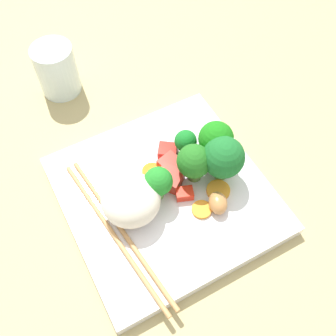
{
  "coord_description": "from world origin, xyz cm",
  "views": [
    {
      "loc": [
        -22.19,
        13.19,
        48.14
      ],
      "look_at": [
        1.9,
        -1.59,
        3.84
      ],
      "focal_mm": 42.75,
      "sensor_mm": 36.0,
      "label": 1
    }
  ],
  "objects_px": {
    "square_plate": "(165,195)",
    "drinking_glass": "(57,70)",
    "rice_mound": "(129,197)",
    "chopstick_pair": "(117,232)",
    "carrot_slice_2": "(202,209)",
    "broccoli_floret_0": "(194,163)"
  },
  "relations": [
    {
      "from": "square_plate",
      "to": "carrot_slice_2",
      "type": "bearing_deg",
      "value": -151.74
    },
    {
      "from": "square_plate",
      "to": "drinking_glass",
      "type": "distance_m",
      "value": 0.27
    },
    {
      "from": "rice_mound",
      "to": "chopstick_pair",
      "type": "relative_size",
      "value": 0.31
    },
    {
      "from": "rice_mound",
      "to": "carrot_slice_2",
      "type": "xyz_separation_m",
      "value": [
        -0.05,
        -0.08,
        -0.02
      ]
    },
    {
      "from": "broccoli_floret_0",
      "to": "drinking_glass",
      "type": "relative_size",
      "value": 0.77
    },
    {
      "from": "broccoli_floret_0",
      "to": "chopstick_pair",
      "type": "distance_m",
      "value": 0.13
    },
    {
      "from": "rice_mound",
      "to": "drinking_glass",
      "type": "xyz_separation_m",
      "value": [
        0.26,
        -0.01,
        -0.0
      ]
    },
    {
      "from": "drinking_glass",
      "to": "square_plate",
      "type": "bearing_deg",
      "value": -171.81
    },
    {
      "from": "chopstick_pair",
      "to": "drinking_glass",
      "type": "distance_m",
      "value": 0.29
    },
    {
      "from": "rice_mound",
      "to": "drinking_glass",
      "type": "height_order",
      "value": "drinking_glass"
    },
    {
      "from": "carrot_slice_2",
      "to": "rice_mound",
      "type": "bearing_deg",
      "value": 55.71
    },
    {
      "from": "rice_mound",
      "to": "broccoli_floret_0",
      "type": "height_order",
      "value": "broccoli_floret_0"
    },
    {
      "from": "broccoli_floret_0",
      "to": "square_plate",
      "type": "bearing_deg",
      "value": 88.4
    },
    {
      "from": "carrot_slice_2",
      "to": "drinking_glass",
      "type": "relative_size",
      "value": 0.32
    },
    {
      "from": "square_plate",
      "to": "carrot_slice_2",
      "type": "height_order",
      "value": "carrot_slice_2"
    },
    {
      "from": "broccoli_floret_0",
      "to": "drinking_glass",
      "type": "height_order",
      "value": "drinking_glass"
    },
    {
      "from": "carrot_slice_2",
      "to": "chopstick_pair",
      "type": "height_order",
      "value": "chopstick_pair"
    },
    {
      "from": "square_plate",
      "to": "broccoli_floret_0",
      "type": "xyz_separation_m",
      "value": [
        -0.0,
        -0.04,
        0.05
      ]
    },
    {
      "from": "chopstick_pair",
      "to": "drinking_glass",
      "type": "bearing_deg",
      "value": 167.37
    },
    {
      "from": "square_plate",
      "to": "drinking_glass",
      "type": "bearing_deg",
      "value": 8.19
    },
    {
      "from": "carrot_slice_2",
      "to": "square_plate",
      "type": "bearing_deg",
      "value": 28.26
    },
    {
      "from": "square_plate",
      "to": "carrot_slice_2",
      "type": "distance_m",
      "value": 0.06
    }
  ]
}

